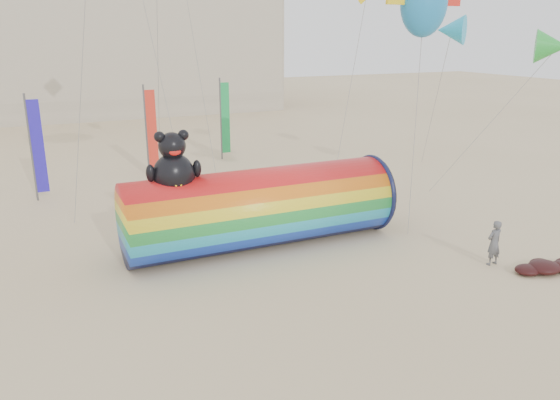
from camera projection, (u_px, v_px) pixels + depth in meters
name	position (u px, v px, depth m)	size (l,w,h in m)	color
ground	(285.00, 284.00, 17.81)	(160.00, 160.00, 0.00)	#CCB58C
windsock_assembly	(260.00, 206.00, 20.70)	(10.35, 3.15, 4.77)	red
kite_handler	(494.00, 243.00, 19.11)	(0.60, 0.39, 1.64)	#515258
fabric_bundle	(547.00, 267.00, 18.73)	(2.62, 1.35, 0.41)	#3B0C0A
festival_banners	(146.00, 131.00, 30.50)	(11.88, 5.12, 5.20)	#59595E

